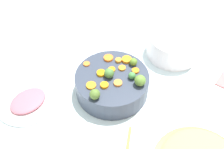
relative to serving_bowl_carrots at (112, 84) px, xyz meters
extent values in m
cube|color=white|center=(-0.02, -0.01, -0.05)|extent=(2.40, 2.40, 0.02)
cylinder|color=#343C4D|center=(0.00, 0.00, 0.00)|extent=(0.29, 0.29, 0.09)
cylinder|color=orange|center=(-0.02, -0.09, 0.05)|extent=(0.05, 0.05, 0.01)
cylinder|color=orange|center=(-0.01, -0.03, 0.05)|extent=(0.04, 0.04, 0.01)
cylinder|color=orange|center=(-0.09, 0.01, 0.05)|extent=(0.04, 0.04, 0.01)
cylinder|color=orange|center=(0.03, -0.03, 0.05)|extent=(0.05, 0.05, 0.01)
cylinder|color=orange|center=(0.05, 0.03, 0.05)|extent=(0.04, 0.04, 0.01)
cylinder|color=orange|center=(0.07, -0.10, 0.05)|extent=(0.03, 0.03, 0.01)
cylinder|color=orange|center=(-0.09, -0.06, 0.05)|extent=(0.05, 0.05, 0.01)
cylinder|color=orange|center=(-0.05, -0.02, 0.05)|extent=(0.03, 0.03, 0.01)
cylinder|color=orange|center=(-0.01, 0.04, 0.05)|extent=(0.05, 0.05, 0.01)
cylinder|color=orange|center=(-0.06, -0.07, 0.05)|extent=(0.03, 0.03, 0.01)
cylinder|color=orange|center=(0.09, 0.02, 0.05)|extent=(0.05, 0.05, 0.01)
sphere|color=#448340|center=(-0.07, 0.04, 0.06)|extent=(0.03, 0.03, 0.03)
sphere|color=#497738|center=(0.01, 0.00, 0.06)|extent=(0.04, 0.04, 0.04)
sphere|color=olive|center=(-0.10, -0.03, 0.06)|extent=(0.03, 0.03, 0.03)
sphere|color=olive|center=(-0.08, 0.08, 0.07)|extent=(0.04, 0.04, 0.04)
sphere|color=#526F2C|center=(0.10, 0.07, 0.06)|extent=(0.04, 0.04, 0.04)
cylinder|color=white|center=(-0.34, -0.10, 0.01)|extent=(0.24, 0.24, 0.11)
cylinder|color=white|center=(0.33, -0.08, -0.04)|extent=(0.23, 0.23, 0.01)
ellipsoid|color=#D05F6F|center=(0.33, -0.06, -0.02)|extent=(0.18, 0.16, 0.02)
camera|label=1|loc=(0.28, 0.67, 0.85)|focal=45.19mm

